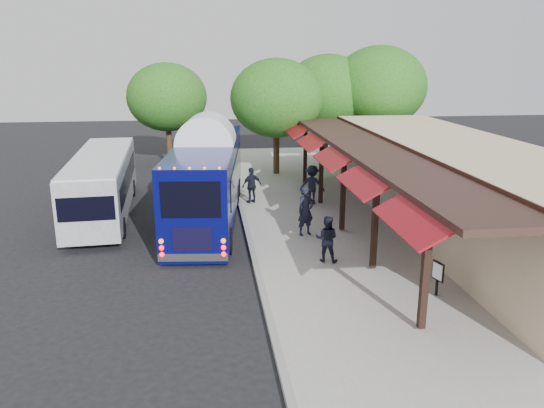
{
  "coord_description": "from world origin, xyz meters",
  "views": [
    {
      "loc": [
        -1.49,
        -15.55,
        6.86
      ],
      "look_at": [
        0.78,
        2.44,
        1.8
      ],
      "focal_mm": 35.0,
      "sensor_mm": 36.0,
      "label": 1
    }
  ],
  "objects_px": {
    "city_bus": "(103,182)",
    "ped_b": "(327,239)",
    "ped_c": "(252,185)",
    "sign_board": "(438,273)",
    "ped_a": "(306,211)",
    "ped_d": "(312,185)",
    "coach_bus": "(208,176)"
  },
  "relations": [
    {
      "from": "ped_c",
      "to": "sign_board",
      "type": "relative_size",
      "value": 1.64
    },
    {
      "from": "city_bus",
      "to": "ped_a",
      "type": "height_order",
      "value": "city_bus"
    },
    {
      "from": "ped_a",
      "to": "ped_d",
      "type": "distance_m",
      "value": 4.57
    },
    {
      "from": "sign_board",
      "to": "coach_bus",
      "type": "bearing_deg",
      "value": 110.42
    },
    {
      "from": "ped_a",
      "to": "ped_c",
      "type": "xyz_separation_m",
      "value": [
        -1.65,
        4.93,
        -0.11
      ]
    },
    {
      "from": "ped_d",
      "to": "ped_a",
      "type": "bearing_deg",
      "value": 95.9
    },
    {
      "from": "city_bus",
      "to": "ped_b",
      "type": "height_order",
      "value": "city_bus"
    },
    {
      "from": "coach_bus",
      "to": "city_bus",
      "type": "xyz_separation_m",
      "value": [
        -4.63,
        1.35,
        -0.44
      ]
    },
    {
      "from": "coach_bus",
      "to": "ped_a",
      "type": "height_order",
      "value": "coach_bus"
    },
    {
      "from": "ped_c",
      "to": "sign_board",
      "type": "xyz_separation_m",
      "value": [
        4.42,
        -10.77,
        -0.15
      ]
    },
    {
      "from": "coach_bus",
      "to": "ped_b",
      "type": "distance_m",
      "value": 7.09
    },
    {
      "from": "coach_bus",
      "to": "ped_a",
      "type": "xyz_separation_m",
      "value": [
        3.7,
        -3.03,
        -0.83
      ]
    },
    {
      "from": "coach_bus",
      "to": "ped_d",
      "type": "distance_m",
      "value": 5.12
    },
    {
      "from": "ped_c",
      "to": "ped_b",
      "type": "bearing_deg",
      "value": 78.23
    },
    {
      "from": "ped_a",
      "to": "sign_board",
      "type": "bearing_deg",
      "value": -86.88
    },
    {
      "from": "ped_b",
      "to": "ped_c",
      "type": "bearing_deg",
      "value": -55.99
    },
    {
      "from": "coach_bus",
      "to": "sign_board",
      "type": "relative_size",
      "value": 11.08
    },
    {
      "from": "coach_bus",
      "to": "ped_d",
      "type": "xyz_separation_m",
      "value": [
        4.85,
        1.39,
        -0.88
      ]
    },
    {
      "from": "ped_a",
      "to": "ped_b",
      "type": "distance_m",
      "value": 2.83
    },
    {
      "from": "city_bus",
      "to": "ped_c",
      "type": "bearing_deg",
      "value": 1.04
    },
    {
      "from": "ped_c",
      "to": "ped_d",
      "type": "distance_m",
      "value": 2.85
    },
    {
      "from": "ped_d",
      "to": "sign_board",
      "type": "xyz_separation_m",
      "value": [
        1.62,
        -10.26,
        -0.21
      ]
    },
    {
      "from": "city_bus",
      "to": "ped_a",
      "type": "distance_m",
      "value": 9.43
    },
    {
      "from": "ped_c",
      "to": "ped_a",
      "type": "bearing_deg",
      "value": 83.41
    },
    {
      "from": "coach_bus",
      "to": "sign_board",
      "type": "distance_m",
      "value": 11.03
    },
    {
      "from": "coach_bus",
      "to": "ped_b",
      "type": "xyz_separation_m",
      "value": [
        3.89,
        -5.85,
        -0.99
      ]
    },
    {
      "from": "city_bus",
      "to": "ped_b",
      "type": "xyz_separation_m",
      "value": [
        8.52,
        -7.19,
        -0.56
      ]
    },
    {
      "from": "sign_board",
      "to": "ped_a",
      "type": "bearing_deg",
      "value": 99.68
    },
    {
      "from": "coach_bus",
      "to": "ped_c",
      "type": "bearing_deg",
      "value": 48.76
    },
    {
      "from": "ped_a",
      "to": "sign_board",
      "type": "distance_m",
      "value": 6.46
    },
    {
      "from": "ped_b",
      "to": "sign_board",
      "type": "relative_size",
      "value": 1.55
    },
    {
      "from": "ped_a",
      "to": "ped_c",
      "type": "bearing_deg",
      "value": 86.29
    }
  ]
}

